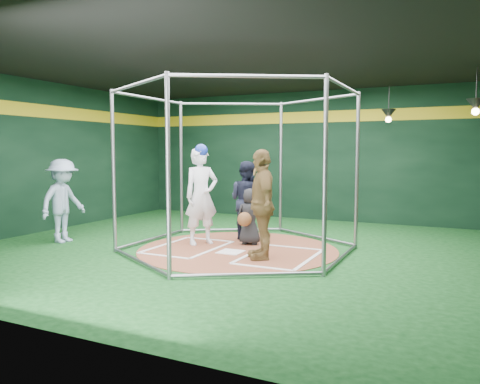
% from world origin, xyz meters
% --- Properties ---
extents(room_shell, '(10.10, 9.10, 3.53)m').
position_xyz_m(room_shell, '(0.00, 0.01, 1.75)').
color(room_shell, '#0D3912').
rests_on(room_shell, ground).
extents(clay_disc, '(3.80, 3.80, 0.01)m').
position_xyz_m(clay_disc, '(0.00, 0.00, 0.01)').
color(clay_disc, brown).
rests_on(clay_disc, ground).
extents(home_plate, '(0.43, 0.43, 0.01)m').
position_xyz_m(home_plate, '(0.00, -0.30, 0.02)').
color(home_plate, white).
rests_on(home_plate, clay_disc).
extents(batter_box_left, '(1.17, 1.77, 0.01)m').
position_xyz_m(batter_box_left, '(-0.95, -0.25, 0.02)').
color(batter_box_left, white).
rests_on(batter_box_left, clay_disc).
extents(batter_box_right, '(1.17, 1.77, 0.01)m').
position_xyz_m(batter_box_right, '(0.95, -0.25, 0.02)').
color(batter_box_right, white).
rests_on(batter_box_right, clay_disc).
extents(batting_cage, '(4.05, 4.67, 3.00)m').
position_xyz_m(batting_cage, '(-0.00, -0.00, 1.50)').
color(batting_cage, gray).
rests_on(batting_cage, ground).
extents(pendant_lamp_near, '(0.34, 0.34, 0.90)m').
position_xyz_m(pendant_lamp_near, '(2.20, 3.60, 2.74)').
color(pendant_lamp_near, black).
rests_on(pendant_lamp_near, room_shell).
extents(pendant_lamp_far, '(0.34, 0.34, 0.90)m').
position_xyz_m(pendant_lamp_far, '(4.00, 2.00, 2.74)').
color(pendant_lamp_far, black).
rests_on(pendant_lamp_far, room_shell).
extents(batter_figure, '(0.78, 0.84, 2.01)m').
position_xyz_m(batter_figure, '(-0.88, 0.15, 1.01)').
color(batter_figure, white).
rests_on(batter_figure, clay_disc).
extents(visitor_leopard, '(1.00, 1.19, 1.90)m').
position_xyz_m(visitor_leopard, '(0.70, -0.49, 0.96)').
color(visitor_leopard, '#9F7D44').
rests_on(visitor_leopard, clay_disc).
extents(catcher_figure, '(0.62, 0.63, 1.13)m').
position_xyz_m(catcher_figure, '(0.01, 0.51, 0.57)').
color(catcher_figure, black).
rests_on(catcher_figure, clay_disc).
extents(umpire, '(0.94, 0.81, 1.66)m').
position_xyz_m(umpire, '(-0.28, 1.02, 0.84)').
color(umpire, black).
rests_on(umpire, clay_disc).
extents(bystander_blue, '(0.65, 1.12, 1.72)m').
position_xyz_m(bystander_blue, '(-3.58, -0.87, 0.86)').
color(bystander_blue, '#95ABC5').
rests_on(bystander_blue, ground).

